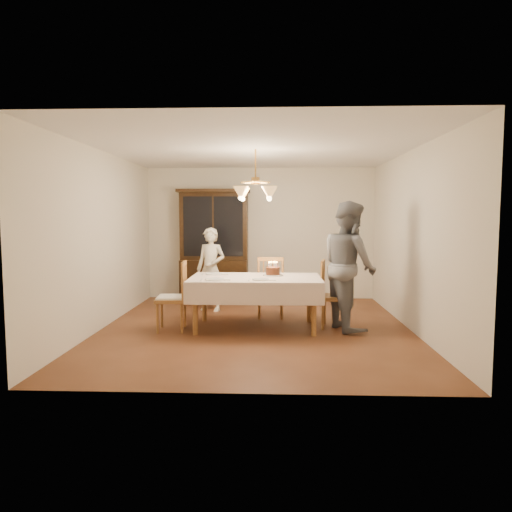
{
  "coord_description": "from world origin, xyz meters",
  "views": [
    {
      "loc": [
        0.26,
        -6.6,
        1.65
      ],
      "look_at": [
        0.0,
        0.2,
        1.05
      ],
      "focal_mm": 32.0,
      "sensor_mm": 36.0,
      "label": 1
    }
  ],
  "objects_px": {
    "dining_table": "(255,282)",
    "birthday_cake": "(273,272)",
    "china_hutch": "(214,247)",
    "elderly_woman": "(211,269)",
    "chair_far_side": "(270,290)"
  },
  "relations": [
    {
      "from": "chair_far_side",
      "to": "birthday_cake",
      "type": "bearing_deg",
      "value": -86.15
    },
    {
      "from": "elderly_woman",
      "to": "china_hutch",
      "type": "bearing_deg",
      "value": 113.8
    },
    {
      "from": "dining_table",
      "to": "chair_far_side",
      "type": "distance_m",
      "value": 0.8
    },
    {
      "from": "china_hutch",
      "to": "elderly_woman",
      "type": "xyz_separation_m",
      "value": [
        0.07,
        -1.02,
        -0.32
      ]
    },
    {
      "from": "chair_far_side",
      "to": "elderly_woman",
      "type": "xyz_separation_m",
      "value": [
        -1.04,
        0.5,
        0.28
      ]
    },
    {
      "from": "china_hutch",
      "to": "birthday_cake",
      "type": "relative_size",
      "value": 7.2
    },
    {
      "from": "dining_table",
      "to": "china_hutch",
      "type": "relative_size",
      "value": 0.88
    },
    {
      "from": "dining_table",
      "to": "birthday_cake",
      "type": "xyz_separation_m",
      "value": [
        0.25,
        0.17,
        0.13
      ]
    },
    {
      "from": "elderly_woman",
      "to": "birthday_cake",
      "type": "bearing_deg",
      "value": -24.38
    },
    {
      "from": "dining_table",
      "to": "china_hutch",
      "type": "distance_m",
      "value": 2.45
    },
    {
      "from": "dining_table",
      "to": "elderly_woman",
      "type": "relative_size",
      "value": 1.31
    },
    {
      "from": "elderly_woman",
      "to": "birthday_cake",
      "type": "xyz_separation_m",
      "value": [
        1.08,
        -1.06,
        0.09
      ]
    },
    {
      "from": "birthday_cake",
      "to": "elderly_woman",
      "type": "bearing_deg",
      "value": 135.6
    },
    {
      "from": "dining_table",
      "to": "china_hutch",
      "type": "bearing_deg",
      "value": 111.62
    },
    {
      "from": "chair_far_side",
      "to": "birthday_cake",
      "type": "relative_size",
      "value": 3.33
    }
  ]
}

